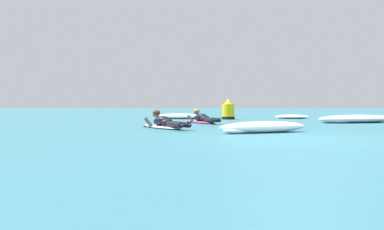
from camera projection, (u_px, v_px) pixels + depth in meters
The scene contains 8 objects.
ground_plane at pixel (219, 120), 18.06m from camera, with size 120.00×120.00×0.00m, color #2D6B7A.
surfer_near at pixel (164, 123), 11.98m from camera, with size 1.38×2.57×0.53m.
surfer_far at pixel (202, 119), 15.40m from camera, with size 1.11×2.62×0.53m.
whitewater_front at pixel (264, 127), 10.12m from camera, with size 2.31×1.24×0.26m.
whitewater_mid_left at pixel (357, 119), 15.68m from camera, with size 3.20×1.59×0.28m.
whitewater_mid_right at pixel (292, 117), 20.22m from camera, with size 1.70×1.28×0.18m.
whitewater_back at pixel (181, 116), 19.76m from camera, with size 2.35×1.47×0.24m.
channel_marker_buoy at pixel (228, 111), 19.27m from camera, with size 0.56×0.56×0.90m.
Camera 1 is at (-2.67, -7.88, 0.64)m, focal length 41.63 mm.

